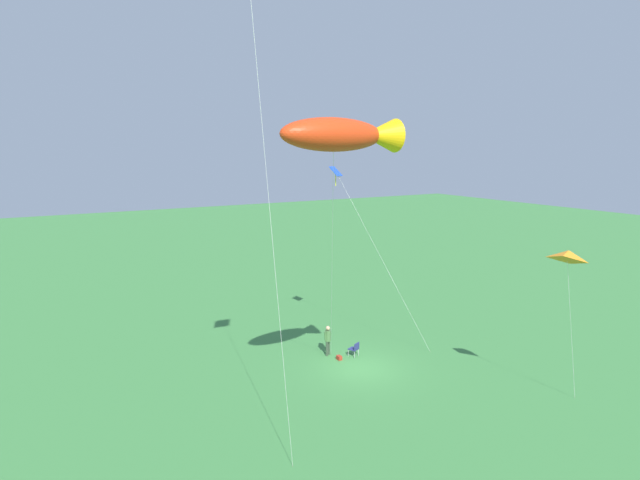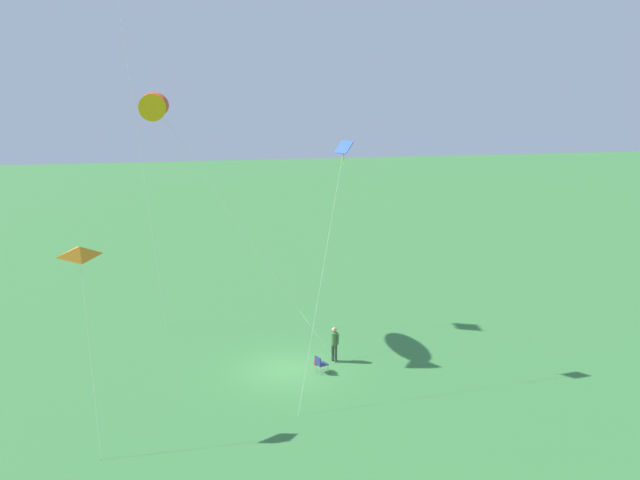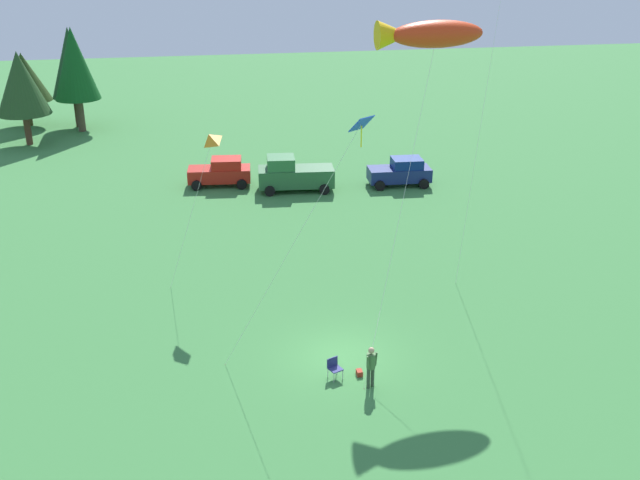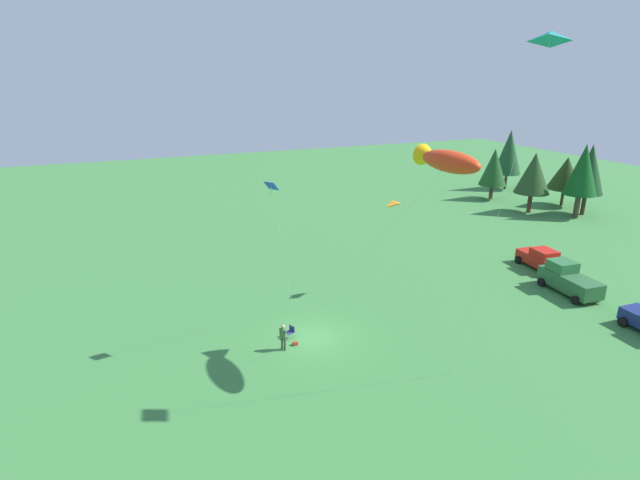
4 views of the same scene
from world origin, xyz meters
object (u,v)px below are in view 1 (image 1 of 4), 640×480
at_px(kite_delta_orange, 568,256).
at_px(kite_diamond_blue, 340,181).
at_px(kite_large_fish, 345,135).
at_px(backpack_on_grass, 339,358).
at_px(person_kite_flyer, 328,338).
at_px(folding_chair, 355,348).

xyz_separation_m(kite_delta_orange, kite_diamond_blue, (4.47, -10.79, 2.67)).
relative_size(kite_large_fish, kite_delta_orange, 1.67).
height_order(backpack_on_grass, kite_large_fish, kite_large_fish).
xyz_separation_m(kite_large_fish, kite_diamond_blue, (-4.99, -8.22, -2.18)).
bearing_deg(kite_delta_orange, kite_diamond_blue, -67.49).
relative_size(person_kite_flyer, kite_delta_orange, 0.23).
bearing_deg(kite_large_fish, person_kite_flyer, -117.05).
bearing_deg(kite_delta_orange, backpack_on_grass, -62.50).
xyz_separation_m(backpack_on_grass, kite_delta_orange, (-5.10, 9.79, 7.12)).
bearing_deg(folding_chair, kite_diamond_blue, -3.05).
distance_m(backpack_on_grass, kite_large_fish, 14.66).
height_order(folding_chair, kite_diamond_blue, kite_diamond_blue).
height_order(folding_chair, kite_large_fish, kite_large_fish).
bearing_deg(person_kite_flyer, kite_diamond_blue, -112.09).
bearing_deg(kite_large_fish, folding_chair, -126.84).
bearing_deg(backpack_on_grass, kite_delta_orange, 117.50).
height_order(backpack_on_grass, kite_diamond_blue, kite_diamond_blue).
distance_m(person_kite_flyer, kite_diamond_blue, 8.93).
relative_size(person_kite_flyer, backpack_on_grass, 5.44).
relative_size(person_kite_flyer, kite_diamond_blue, 0.16).
xyz_separation_m(backpack_on_grass, kite_diamond_blue, (-0.63, -1.00, 9.79)).
relative_size(person_kite_flyer, folding_chair, 2.12).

